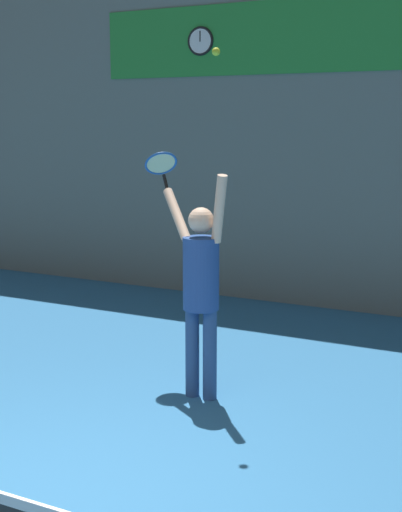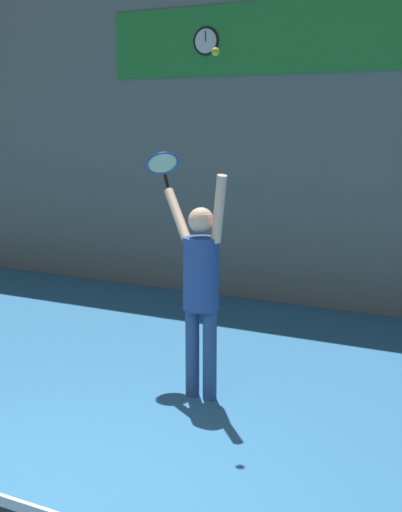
{
  "view_description": "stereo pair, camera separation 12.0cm",
  "coord_description": "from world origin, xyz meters",
  "views": [
    {
      "loc": [
        2.93,
        -3.28,
        2.54
      ],
      "look_at": [
        0.06,
        2.36,
        1.35
      ],
      "focal_mm": 50.0,
      "sensor_mm": 36.0,
      "label": 1
    },
    {
      "loc": [
        3.04,
        -3.23,
        2.54
      ],
      "look_at": [
        0.06,
        2.36,
        1.35
      ],
      "focal_mm": 50.0,
      "sensor_mm": 36.0,
      "label": 2
    }
  ],
  "objects": [
    {
      "name": "tennis_racket",
      "position": [
        -0.62,
        2.82,
        2.13
      ],
      "size": [
        0.41,
        0.41,
        0.38
      ],
      "color": "black"
    },
    {
      "name": "scoreboard_clock",
      "position": [
        -1.81,
        6.01,
        3.67
      ],
      "size": [
        0.4,
        0.04,
        0.4
      ],
      "color": "white"
    },
    {
      "name": "tennis_player",
      "position": [
        0.05,
        2.36,
        1.1
      ],
      "size": [
        0.87,
        0.51,
        2.1
      ],
      "color": "#2D4C7F",
      "rests_on": "ground_plane"
    },
    {
      "name": "sponsor_banner",
      "position": [
        0.0,
        6.03,
        3.67
      ],
      "size": [
        6.7,
        0.02,
        0.97
      ],
      "color": "#288C38"
    },
    {
      "name": "tennis_ball",
      "position": [
        0.27,
        2.21,
        3.11
      ],
      "size": [
        0.07,
        0.07,
        0.07
      ],
      "color": "#CCDB2D"
    },
    {
      "name": "back_wall",
      "position": [
        0.0,
        6.09,
        2.5
      ],
      "size": [
        18.0,
        0.1,
        5.0
      ],
      "color": "slate",
      "rests_on": "ground_plane"
    }
  ]
}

